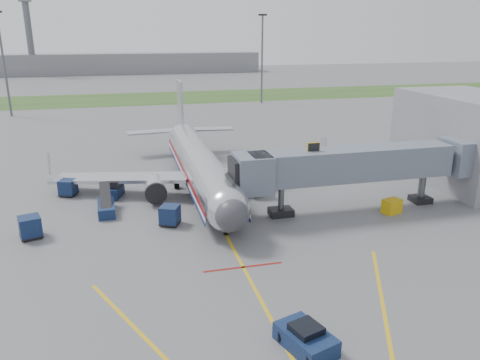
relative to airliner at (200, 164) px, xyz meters
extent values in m
plane|color=#565659|center=(0.00, -15.25, -2.65)|extent=(400.00, 400.00, 0.00)
cube|color=#2D4C1E|center=(0.00, 74.75, -2.64)|extent=(300.00, 25.00, 0.01)
cube|color=gold|center=(0.00, -17.25, -2.64)|extent=(0.25, 50.00, 0.01)
cube|color=maroon|center=(0.00, -19.25, -2.64)|extent=(6.00, 0.25, 0.01)
cube|color=gold|center=(6.00, -29.25, -2.64)|extent=(9.52, 20.04, 0.01)
cylinder|color=silver|center=(0.00, -0.25, 0.05)|extent=(3.80, 28.00, 3.80)
sphere|color=silver|center=(0.00, -14.25, 0.05)|extent=(3.80, 3.80, 3.80)
sphere|color=#38383D|center=(0.00, -15.55, 0.05)|extent=(2.74, 2.74, 2.74)
cube|color=black|center=(0.00, -14.65, 0.60)|extent=(2.20, 1.20, 0.55)
cone|color=silver|center=(0.00, 16.25, 0.05)|extent=(3.80, 5.00, 3.80)
cube|color=#B7BAC1|center=(0.00, 15.75, 4.05)|extent=(0.35, 4.20, 7.00)
cube|color=#B7BAC1|center=(-8.50, -0.25, -0.85)|extent=(15.10, 8.59, 1.13)
cube|color=#B7BAC1|center=(8.50, -0.25, -0.85)|extent=(15.10, 8.59, 1.13)
cylinder|color=silver|center=(-5.20, -3.25, -1.30)|extent=(2.10, 3.60, 2.10)
cylinder|color=silver|center=(5.20, -3.25, -1.30)|extent=(2.10, 3.60, 2.10)
cube|color=maroon|center=(1.92, -0.25, -0.30)|extent=(0.05, 28.00, 0.45)
cube|color=navy|center=(1.92, -0.25, -1.20)|extent=(0.05, 28.00, 0.35)
cylinder|color=black|center=(0.00, -13.25, -2.35)|extent=(0.28, 0.70, 0.70)
cylinder|color=black|center=(-2.60, 0.25, -2.20)|extent=(0.50, 1.00, 1.00)
cylinder|color=black|center=(2.60, 0.25, -2.20)|extent=(0.50, 1.00, 1.00)
cube|color=slate|center=(13.00, -10.25, 1.95)|extent=(20.00, 3.00, 3.00)
cube|color=slate|center=(3.20, -10.25, 1.75)|extent=(3.20, 3.60, 3.40)
cube|color=black|center=(2.00, -10.25, 1.75)|extent=(1.60, 3.00, 2.80)
cube|color=#C6990B|center=(9.00, -10.25, 3.75)|extent=(1.20, 0.15, 1.00)
cylinder|color=#595B60|center=(6.00, -10.25, -1.10)|extent=(0.56, 0.56, 3.10)
cube|color=black|center=(6.00, -10.25, -2.30)|extent=(2.20, 1.60, 0.70)
cylinder|color=#595B60|center=(21.00, -10.25, -1.10)|extent=(0.70, 0.70, 3.10)
cube|color=black|center=(21.00, -10.25, -2.35)|extent=(1.80, 1.80, 0.60)
cube|color=slate|center=(25.00, -10.25, 1.95)|extent=(3.00, 4.00, 3.40)
cube|color=slate|center=(30.00, -5.25, 2.35)|extent=(10.00, 16.00, 10.00)
cylinder|color=#595B60|center=(-30.00, 54.75, 7.35)|extent=(0.44, 0.44, 20.00)
cylinder|color=#595B60|center=(25.00, 59.75, 7.35)|extent=(0.44, 0.44, 20.00)
cube|color=black|center=(25.00, 59.75, 17.55)|extent=(2.00, 0.40, 0.40)
cube|color=slate|center=(-10.00, 154.75, 1.35)|extent=(120.00, 14.00, 8.00)
cylinder|color=#595B60|center=(-40.00, 149.75, 11.35)|extent=(2.40, 2.40, 28.00)
cube|color=#0D173D|center=(1.02, -28.99, -2.13)|extent=(3.02, 3.86, 1.04)
cube|color=black|center=(1.02, -28.99, -1.47)|extent=(1.90, 1.90, 0.47)
cylinder|color=black|center=(0.59, -30.42, -2.27)|extent=(0.43, 0.78, 0.75)
cylinder|color=black|center=(2.20, -29.90, -2.27)|extent=(0.43, 0.78, 0.75)
cylinder|color=black|center=(-0.16, -28.09, -2.27)|extent=(0.43, 0.78, 0.75)
cylinder|color=black|center=(1.45, -27.57, -2.27)|extent=(0.43, 0.78, 0.75)
cube|color=#0D173D|center=(-9.27, -1.03, -2.06)|extent=(2.12, 2.96, 1.07)
cube|color=black|center=(-9.27, -1.03, -1.15)|extent=(1.73, 2.01, 0.75)
cylinder|color=black|center=(-10.07, -1.79, -2.38)|extent=(0.38, 0.58, 0.53)
cylinder|color=black|center=(-9.05, -2.11, -2.38)|extent=(0.38, 0.58, 0.53)
cylinder|color=black|center=(-9.49, 0.04, -2.38)|extent=(0.38, 0.58, 0.53)
cylinder|color=black|center=(-8.47, -0.28, -2.38)|extent=(0.38, 0.58, 0.53)
cube|color=#0D173D|center=(-14.01, 0.58, -1.69)|extent=(2.00, 2.00, 1.55)
cube|color=black|center=(-14.01, 0.58, -2.46)|extent=(2.06, 2.06, 0.12)
cylinder|color=black|center=(-14.78, 0.23, -2.51)|extent=(0.31, 0.34, 0.28)
cylinder|color=black|center=(-13.65, -0.19, -2.51)|extent=(0.31, 0.34, 0.28)
cylinder|color=black|center=(-14.36, 1.36, -2.51)|extent=(0.31, 0.34, 0.28)
cylinder|color=black|center=(-13.23, 0.94, -2.51)|extent=(0.31, 0.34, 0.28)
cube|color=#0D173D|center=(-4.38, -9.89, -1.66)|extent=(2.11, 2.11, 1.60)
cube|color=black|center=(-4.38, -9.89, -2.46)|extent=(2.18, 2.18, 0.12)
cylinder|color=black|center=(-5.20, -10.21, -2.50)|extent=(0.33, 0.36, 0.29)
cylinder|color=black|center=(-4.07, -10.71, -2.50)|extent=(0.33, 0.36, 0.29)
cylinder|color=black|center=(-4.70, -9.08, -2.50)|extent=(0.33, 0.36, 0.29)
cylinder|color=black|center=(-3.56, -9.58, -2.50)|extent=(0.33, 0.36, 0.29)
cube|color=#0D173D|center=(-16.06, -9.82, -1.61)|extent=(2.09, 2.09, 1.68)
cube|color=black|center=(-16.06, -9.82, -2.45)|extent=(2.16, 2.16, 0.13)
cylinder|color=black|center=(-16.50, -10.63, -2.49)|extent=(0.32, 0.36, 0.30)
cylinder|color=black|center=(-15.25, -10.26, -2.49)|extent=(0.32, 0.36, 0.30)
cylinder|color=black|center=(-16.87, -9.38, -2.49)|extent=(0.32, 0.36, 0.30)
cylinder|color=black|center=(-15.62, -9.01, -2.49)|extent=(0.32, 0.36, 0.30)
cube|color=#0D173D|center=(-10.00, -5.58, -2.15)|extent=(1.72, 4.05, 1.00)
cube|color=black|center=(-10.03, -5.03, -1.10)|extent=(1.19, 4.50, 1.56)
cylinder|color=black|center=(-10.49, -7.04, -2.34)|extent=(0.27, 0.63, 0.62)
cylinder|color=black|center=(-9.39, -7.00, -2.34)|extent=(0.27, 0.63, 0.62)
cylinder|color=black|center=(-10.62, -4.17, -2.34)|extent=(0.27, 0.63, 0.62)
cylinder|color=black|center=(-9.51, -4.12, -2.34)|extent=(0.27, 0.63, 0.62)
cube|color=#C6990B|center=(16.49, -12.25, -1.96)|extent=(1.98, 1.59, 1.38)
cylinder|color=black|center=(15.94, -12.41, -2.47)|extent=(0.32, 0.40, 0.34)
cylinder|color=black|center=(17.04, -12.09, -2.47)|extent=(0.32, 0.40, 0.34)
imported|color=#85C517|center=(-15.90, -10.03, -1.90)|extent=(0.65, 0.61, 1.50)
camera|label=1|loc=(-7.78, -49.20, 14.01)|focal=35.00mm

